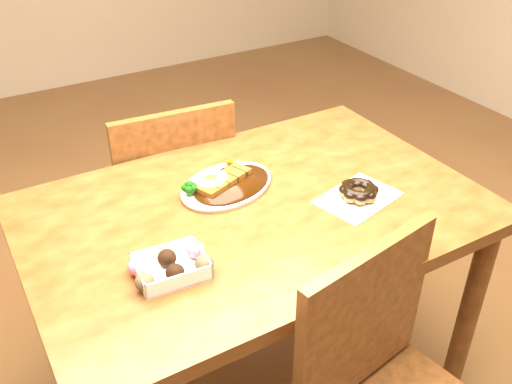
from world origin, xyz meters
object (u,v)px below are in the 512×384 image
table (255,236)px  donut_box (171,266)px  chair_far (170,200)px  katsu_curry_plate (225,184)px  pon_de_ring (359,191)px

table → donut_box: 0.35m
chair_far → donut_box: bearing=74.0°
table → katsu_curry_plate: katsu_curry_plate is taller
pon_de_ring → donut_box: bearing=-176.9°
donut_box → katsu_curry_plate: bearing=43.7°
katsu_curry_plate → pon_de_ring: bearing=-38.4°
katsu_curry_plate → donut_box: bearing=-136.3°
katsu_curry_plate → donut_box: 0.38m
table → katsu_curry_plate: 0.17m
donut_box → pon_de_ring: donut_box is taller
katsu_curry_plate → pon_de_ring: size_ratio=1.32×
katsu_curry_plate → chair_far: bearing=91.8°
chair_far → katsu_curry_plate: chair_far is taller
donut_box → table: bearing=24.8°
katsu_curry_plate → pon_de_ring: (0.29, -0.23, 0.01)m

